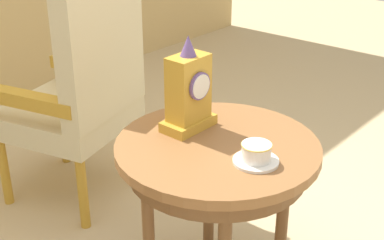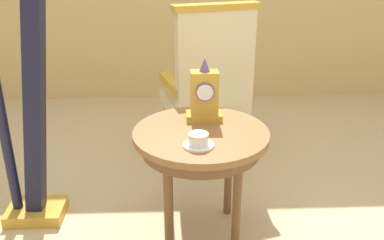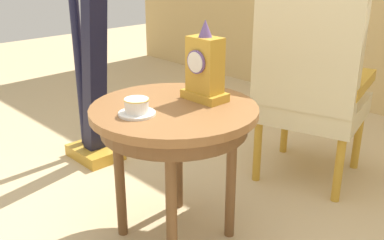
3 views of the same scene
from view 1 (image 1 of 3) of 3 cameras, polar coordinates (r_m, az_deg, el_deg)
The scene contains 4 objects.
side_table at distance 1.86m, azimuth 2.63°, elevation -4.52°, with size 0.69×0.69×0.61m.
teacup_left at distance 1.70m, azimuth 6.73°, elevation -3.56°, with size 0.15×0.15×0.07m.
mantel_clock at distance 1.87m, azimuth -0.35°, elevation 2.90°, with size 0.19×0.11×0.34m.
armchair at distance 2.45m, azimuth -11.38°, elevation 4.00°, with size 0.66×0.66×1.14m.
Camera 1 is at (-1.26, -0.99, 1.46)m, focal length 51.04 mm.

